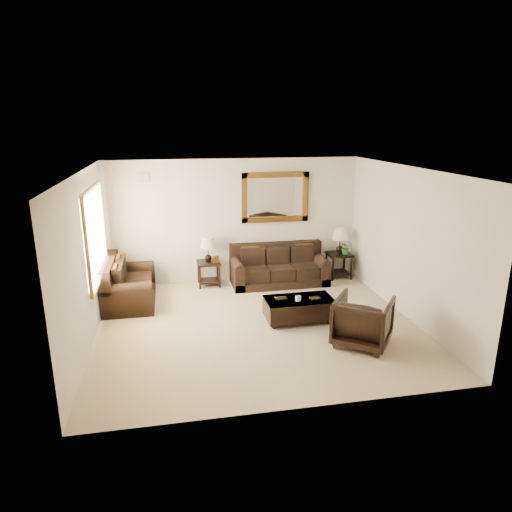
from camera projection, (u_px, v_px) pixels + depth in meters
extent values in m
cube|color=tan|center=(257.00, 325.00, 8.03)|extent=(5.50, 5.00, 0.01)
cube|color=white|center=(257.00, 170.00, 7.28)|extent=(5.50, 5.00, 0.01)
cube|color=beige|center=(235.00, 221.00, 10.01)|extent=(5.50, 0.01, 2.70)
cube|color=beige|center=(299.00, 308.00, 5.30)|extent=(5.50, 0.01, 2.70)
cube|color=beige|center=(85.00, 260.00, 7.15)|extent=(0.01, 5.00, 2.70)
cube|color=beige|center=(408.00, 243.00, 8.16)|extent=(0.01, 5.00, 2.70)
cube|color=white|center=(93.00, 235.00, 7.95)|extent=(0.01, 1.80, 1.50)
cube|color=brown|center=(91.00, 189.00, 7.73)|extent=(0.06, 1.96, 0.08)
cube|color=brown|center=(100.00, 277.00, 8.17)|extent=(0.06, 1.96, 0.08)
cube|color=brown|center=(87.00, 249.00, 7.07)|extent=(0.06, 0.08, 1.50)
cube|color=brown|center=(102.00, 223.00, 8.84)|extent=(0.06, 0.08, 1.50)
cube|color=brown|center=(96.00, 235.00, 7.95)|extent=(0.05, 0.05, 1.50)
cube|color=#47280E|center=(275.00, 197.00, 10.00)|extent=(1.50, 0.06, 1.10)
cube|color=white|center=(275.00, 197.00, 10.02)|extent=(1.26, 0.01, 0.86)
cube|color=#999999|center=(143.00, 177.00, 9.36)|extent=(0.25, 0.02, 0.18)
cube|color=black|center=(279.00, 280.00, 10.09)|extent=(2.09, 0.90, 0.17)
cube|color=black|center=(276.00, 252.00, 10.26)|extent=(2.09, 0.21, 0.43)
cube|color=black|center=(254.00, 272.00, 9.91)|extent=(0.53, 0.74, 0.26)
cube|color=black|center=(279.00, 271.00, 10.01)|extent=(0.53, 0.74, 0.26)
cube|color=black|center=(304.00, 269.00, 10.11)|extent=(0.53, 0.74, 0.26)
cube|color=black|center=(237.00, 275.00, 9.87)|extent=(0.21, 0.90, 0.50)
cylinder|color=black|center=(237.00, 264.00, 9.80)|extent=(0.21, 0.88, 0.21)
cube|color=black|center=(320.00, 270.00, 10.21)|extent=(0.21, 0.90, 0.50)
cylinder|color=black|center=(320.00, 259.00, 10.14)|extent=(0.21, 0.88, 0.21)
cube|color=#61300C|center=(251.00, 255.00, 9.98)|extent=(0.40, 0.18, 0.41)
cube|color=#61300C|center=(304.00, 252.00, 10.20)|extent=(0.40, 0.18, 0.41)
cube|color=black|center=(131.00, 298.00, 9.02)|extent=(0.95, 1.59, 0.18)
cube|color=black|center=(109.00, 271.00, 8.79)|extent=(0.22, 1.59, 0.45)
cube|color=black|center=(130.00, 293.00, 8.69)|extent=(0.78, 0.55, 0.27)
cube|color=black|center=(132.00, 283.00, 9.23)|extent=(0.78, 0.55, 0.27)
cube|color=black|center=(127.00, 303.00, 8.33)|extent=(0.95, 0.22, 0.53)
cylinder|color=black|center=(126.00, 289.00, 8.25)|extent=(0.93, 0.22, 0.22)
cube|color=black|center=(132.00, 279.00, 9.62)|extent=(0.95, 0.22, 0.53)
cylinder|color=black|center=(131.00, 267.00, 9.55)|extent=(0.93, 0.22, 0.22)
cube|color=#61300C|center=(117.00, 276.00, 8.51)|extent=(0.18, 0.42, 0.43)
cube|color=#61300C|center=(120.00, 266.00, 9.15)|extent=(0.18, 0.42, 0.43)
cube|color=black|center=(208.00, 263.00, 9.86)|extent=(0.49, 0.49, 0.04)
cube|color=black|center=(209.00, 281.00, 9.97)|extent=(0.42, 0.42, 0.03)
cylinder|color=black|center=(200.00, 278.00, 9.70)|extent=(0.04, 0.04, 0.49)
cylinder|color=black|center=(220.00, 277.00, 9.77)|extent=(0.04, 0.04, 0.49)
cylinder|color=black|center=(198.00, 272.00, 10.09)|extent=(0.04, 0.04, 0.49)
cylinder|color=black|center=(217.00, 271.00, 10.17)|extent=(0.04, 0.04, 0.49)
sphere|color=black|center=(208.00, 258.00, 9.83)|extent=(0.15, 0.15, 0.15)
cylinder|color=black|center=(208.00, 251.00, 9.78)|extent=(0.02, 0.02, 0.32)
cone|color=#CCB088|center=(208.00, 242.00, 9.73)|extent=(0.34, 0.34, 0.23)
cube|color=#47280E|center=(216.00, 259.00, 9.78)|extent=(0.13, 0.09, 0.15)
cube|color=black|center=(339.00, 254.00, 10.38)|extent=(0.52, 0.52, 0.05)
cube|color=black|center=(338.00, 272.00, 10.50)|extent=(0.44, 0.44, 0.03)
cylinder|color=black|center=(333.00, 270.00, 10.21)|extent=(0.05, 0.05, 0.52)
cylinder|color=black|center=(352.00, 269.00, 10.29)|extent=(0.05, 0.05, 0.52)
cylinder|color=black|center=(326.00, 264.00, 10.63)|extent=(0.05, 0.05, 0.52)
cylinder|color=black|center=(344.00, 263.00, 10.71)|extent=(0.05, 0.05, 0.52)
sphere|color=black|center=(340.00, 249.00, 10.35)|extent=(0.16, 0.16, 0.16)
cylinder|color=black|center=(340.00, 242.00, 10.30)|extent=(0.02, 0.02, 0.34)
cone|color=#CCB088|center=(340.00, 234.00, 10.25)|extent=(0.36, 0.36, 0.25)
sphere|color=black|center=(274.00, 326.00, 7.90)|extent=(0.11, 0.11, 0.11)
sphere|color=black|center=(330.00, 321.00, 8.08)|extent=(0.11, 0.11, 0.11)
sphere|color=black|center=(268.00, 315.00, 8.33)|extent=(0.11, 0.11, 0.11)
sphere|color=black|center=(321.00, 311.00, 8.52)|extent=(0.11, 0.11, 0.11)
cube|color=black|center=(299.00, 308.00, 8.15)|extent=(1.21, 0.66, 0.34)
cube|color=black|center=(299.00, 300.00, 8.11)|extent=(1.23, 0.68, 0.04)
cube|color=black|center=(281.00, 298.00, 8.08)|extent=(0.21, 0.14, 0.03)
cube|color=black|center=(315.00, 298.00, 8.11)|extent=(0.19, 0.13, 0.02)
cube|color=white|center=(298.00, 299.00, 7.99)|extent=(0.10, 0.08, 0.09)
imported|color=black|center=(363.00, 319.00, 7.23)|extent=(1.15, 1.14, 0.87)
imported|color=#295B1F|center=(346.00, 249.00, 10.27)|extent=(0.29, 0.32, 0.24)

